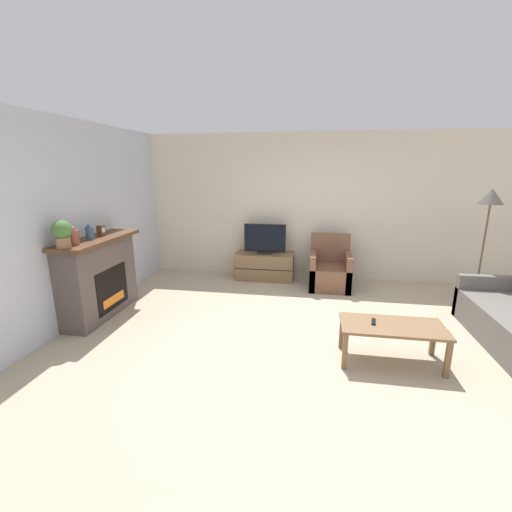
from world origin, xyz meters
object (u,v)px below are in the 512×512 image
at_px(tv, 265,240).
at_px(coffee_table, 392,330).
at_px(mantel_vase_left, 73,236).
at_px(tv_stand, 265,266).
at_px(fireplace, 99,277).
at_px(mantel_clock, 101,231).
at_px(potted_plant, 62,233).
at_px(mantel_vase_centre_left, 90,232).
at_px(armchair, 330,271).
at_px(floor_lamp, 490,205).
at_px(remote, 374,322).

bearing_deg(tv, coffee_table, -56.50).
distance_m(mantel_vase_left, tv_stand, 3.36).
height_order(tv_stand, tv, tv).
relative_size(fireplace, tv_stand, 1.32).
height_order(mantel_clock, potted_plant, potted_plant).
distance_m(mantel_vase_centre_left, tv, 3.01).
relative_size(fireplace, mantel_vase_centre_left, 6.93).
relative_size(armchair, floor_lamp, 0.51).
bearing_deg(mantel_vase_left, remote, -2.57).
bearing_deg(remote, mantel_vase_left, -173.12).
xyz_separation_m(mantel_vase_left, tv, (2.06, 2.46, -0.48)).
distance_m(mantel_vase_centre_left, tv_stand, 3.13).
xyz_separation_m(tv_stand, remote, (1.56, -2.63, 0.19)).
height_order(mantel_vase_centre_left, potted_plant, potted_plant).
xyz_separation_m(mantel_clock, floor_lamp, (5.44, 1.10, 0.33)).
xyz_separation_m(fireplace, remote, (3.64, -0.60, -0.13)).
bearing_deg(fireplace, tv, 44.32).
xyz_separation_m(mantel_vase_left, tv_stand, (2.06, 2.47, -0.99)).
bearing_deg(tv_stand, potted_plant, -127.94).
height_order(armchair, coffee_table, armchair).
height_order(fireplace, remote, fireplace).
xyz_separation_m(mantel_vase_left, remote, (3.63, -0.16, -0.79)).
distance_m(tv_stand, remote, 3.06).
relative_size(coffee_table, remote, 7.02).
height_order(mantel_vase_left, mantel_clock, mantel_vase_left).
relative_size(mantel_vase_left, potted_plant, 0.70).
distance_m(armchair, remote, 2.40).
relative_size(mantel_vase_left, coffee_table, 0.21).
bearing_deg(fireplace, tv_stand, 44.35).
relative_size(tv_stand, tv, 1.40).
relative_size(tv_stand, armchair, 1.19).
bearing_deg(remote, fireplace, -179.83).
bearing_deg(coffee_table, mantel_clock, 168.65).
distance_m(tv_stand, floor_lamp, 3.70).
xyz_separation_m(coffee_table, floor_lamp, (1.62, 1.86, 1.17)).
height_order(potted_plant, coffee_table, potted_plant).
bearing_deg(mantel_vase_left, tv_stand, 50.08).
xyz_separation_m(mantel_vase_left, potted_plant, (0.00, -0.18, 0.08)).
height_order(tv, coffee_table, tv).
bearing_deg(mantel_clock, potted_plant, -90.06).
height_order(mantel_vase_left, tv_stand, mantel_vase_left).
distance_m(mantel_vase_centre_left, mantel_clock, 0.25).
relative_size(tv, remote, 5.03).
bearing_deg(coffee_table, potted_plant, 179.86).
distance_m(tv_stand, tv, 0.51).
relative_size(potted_plant, remote, 2.15).
bearing_deg(potted_plant, mantel_clock, 89.94).
relative_size(fireplace, tv, 1.85).
relative_size(armchair, coffee_table, 0.85).
relative_size(potted_plant, coffee_table, 0.31).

